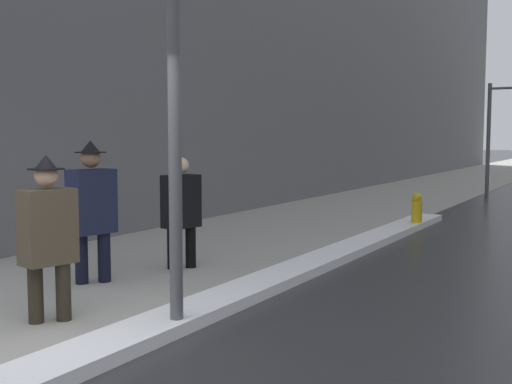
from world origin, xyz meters
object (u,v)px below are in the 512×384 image
object	(u,v)px
pedestrian_in_glasses	(181,207)
fire_hydrant	(417,211)
pedestrian_trailing	(92,206)
lamp_post	(174,36)
pedestrian_in_fedora	(48,232)

from	to	relation	value
pedestrian_in_glasses	fire_hydrant	distance (m)	5.50
pedestrian_trailing	pedestrian_in_glasses	world-z (taller)	pedestrian_trailing
lamp_post	pedestrian_trailing	distance (m)	2.85
pedestrian_trailing	fire_hydrant	xyz separation A→B (m)	(2.07, 6.44, -0.60)
pedestrian_in_glasses	lamp_post	bearing A→B (deg)	47.67
lamp_post	pedestrian_in_fedora	bearing A→B (deg)	-162.63
lamp_post	fire_hydrant	distance (m)	7.81
lamp_post	pedestrian_trailing	size ratio (longest dim) A/B	2.53
pedestrian_trailing	fire_hydrant	size ratio (longest dim) A/B	2.47
lamp_post	pedestrian_in_fedora	world-z (taller)	lamp_post
lamp_post	fire_hydrant	bearing A→B (deg)	89.71
pedestrian_in_fedora	fire_hydrant	distance (m)	7.97
pedestrian_in_fedora	pedestrian_in_glasses	size ratio (longest dim) A/B	1.07
lamp_post	pedestrian_in_fedora	distance (m)	2.19
lamp_post	pedestrian_trailing	bearing A→B (deg)	153.32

